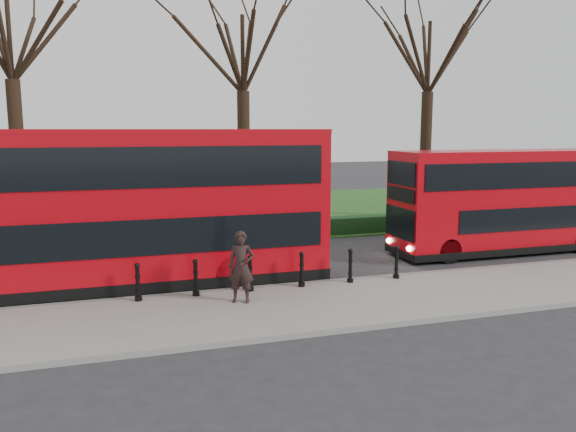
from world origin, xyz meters
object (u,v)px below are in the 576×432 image
object	(u,v)px
bus_rear	(515,201)
pedestrian	(241,267)
bollard_row	(276,272)
bus_lead	(127,210)

from	to	relation	value
bus_rear	pedestrian	distance (m)	12.39
bollard_row	pedestrian	xyz separation A→B (m)	(-1.26, -0.96, 0.48)
pedestrian	bollard_row	bearing A→B (deg)	59.75
bus_rear	pedestrian	world-z (taller)	bus_rear
bus_lead	pedestrian	size ratio (longest dim) A/B	6.17
bollard_row	pedestrian	world-z (taller)	pedestrian
bollard_row	bus_rear	size ratio (longest dim) A/B	0.80
bus_rear	bus_lead	bearing A→B (deg)	-176.56
bollard_row	bus_rear	distance (m)	10.96
bollard_row	bus_lead	size ratio (longest dim) A/B	0.67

